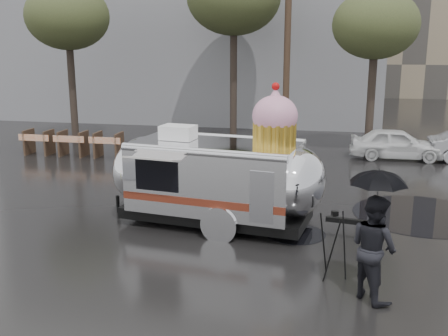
# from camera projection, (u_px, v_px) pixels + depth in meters

# --- Properties ---
(ground) EXTENTS (120.00, 120.00, 0.00)m
(ground) POSITION_uv_depth(u_px,v_px,m) (95.00, 273.00, 10.36)
(ground) COLOR black
(ground) RESTS_ON ground
(puddles) EXTENTS (13.70, 10.60, 0.01)m
(puddles) POSITION_uv_depth(u_px,v_px,m) (258.00, 247.00, 11.64)
(puddles) COLOR black
(puddles) RESTS_ON ground
(grey_building) EXTENTS (22.00, 12.00, 13.00)m
(grey_building) POSITION_uv_depth(u_px,v_px,m) (197.00, 7.00, 32.45)
(grey_building) COLOR slate
(grey_building) RESTS_ON ground
(utility_pole) EXTENTS (1.60, 0.28, 9.00)m
(utility_pole) POSITION_uv_depth(u_px,v_px,m) (287.00, 37.00, 22.11)
(utility_pole) COLOR #473323
(utility_pole) RESTS_ON ground
(tree_left) EXTENTS (3.64, 3.64, 6.95)m
(tree_left) POSITION_uv_depth(u_px,v_px,m) (68.00, 17.00, 22.80)
(tree_left) COLOR #382D26
(tree_left) RESTS_ON ground
(tree_right) EXTENTS (3.36, 3.36, 6.42)m
(tree_right) POSITION_uv_depth(u_px,v_px,m) (376.00, 26.00, 20.38)
(tree_right) COLOR #382D26
(tree_right) RESTS_ON ground
(barricade_row) EXTENTS (4.30, 0.80, 1.00)m
(barricade_row) POSITION_uv_depth(u_px,v_px,m) (73.00, 143.00, 20.80)
(barricade_row) COLOR #473323
(barricade_row) RESTS_ON ground
(airstream_trailer) EXTENTS (6.70, 2.83, 3.64)m
(airstream_trailer) POSITION_uv_depth(u_px,v_px,m) (219.00, 175.00, 12.83)
(airstream_trailer) COLOR silver
(airstream_trailer) RESTS_ON ground
(person_right) EXTENTS (0.96, 1.04, 1.91)m
(person_right) POSITION_uv_depth(u_px,v_px,m) (374.00, 248.00, 9.16)
(person_right) COLOR black
(person_right) RESTS_ON ground
(umbrella_black) EXTENTS (1.22, 1.22, 2.38)m
(umbrella_black) POSITION_uv_depth(u_px,v_px,m) (378.00, 192.00, 8.92)
(umbrella_black) COLOR black
(umbrella_black) RESTS_ON ground
(tripod) EXTENTS (0.56, 0.52, 1.36)m
(tripod) POSITION_uv_depth(u_px,v_px,m) (334.00, 240.00, 10.00)
(tripod) COLOR black
(tripod) RESTS_ON ground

